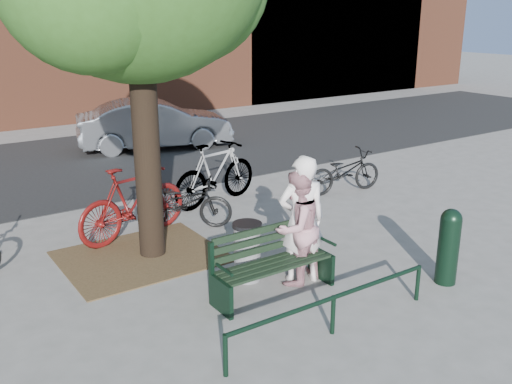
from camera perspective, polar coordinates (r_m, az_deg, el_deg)
ground at (r=7.95m, az=1.79°, el=-10.19°), size 90.00×90.00×0.00m
dirt_pit at (r=9.25m, az=-11.40°, el=-6.32°), size 2.40×2.00×0.02m
road at (r=15.23m, az=-17.33°, el=2.70°), size 40.00×7.00×0.01m
park_bench at (r=7.79m, az=1.48°, el=-6.86°), size 1.74×0.54×0.97m
guard_railing at (r=6.94m, az=7.75°, el=-10.97°), size 3.06×0.06×0.51m
person_left at (r=8.00m, az=4.59°, el=-2.78°), size 0.79×0.65×1.85m
person_right at (r=7.99m, az=4.07°, el=-3.58°), size 0.93×0.80×1.65m
bollard at (r=8.47m, az=18.72°, el=-4.93°), size 0.30×0.30×1.11m
litter_bin at (r=8.18m, az=-0.88°, el=-5.93°), size 0.42×0.42×0.86m
bicycle_b at (r=9.84m, az=-12.17°, el=-0.96°), size 2.22×1.07×1.28m
bicycle_c at (r=10.25m, az=-7.22°, el=-1.06°), size 1.74×1.51×0.91m
bicycle_d at (r=11.41m, az=-4.07°, el=1.90°), size 2.18×1.02×1.26m
bicycle_e at (r=12.29m, az=8.83°, el=2.04°), size 1.82×0.88×0.92m
parked_car at (r=16.36m, az=-10.11°, el=6.70°), size 4.47×2.55×1.40m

